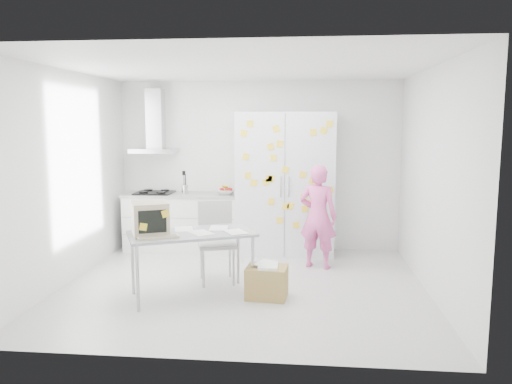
# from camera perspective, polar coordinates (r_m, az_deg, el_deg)

# --- Properties ---
(floor) EXTENTS (4.50, 4.00, 0.02)m
(floor) POSITION_cam_1_polar(r_m,az_deg,el_deg) (6.39, -1.41, -10.77)
(floor) COLOR silver
(floor) RESTS_ON ground
(walls) EXTENTS (4.52, 4.01, 2.70)m
(walls) POSITION_cam_1_polar(r_m,az_deg,el_deg) (6.81, -0.71, 2.10)
(walls) COLOR white
(walls) RESTS_ON ground
(ceiling) EXTENTS (4.50, 4.00, 0.02)m
(ceiling) POSITION_cam_1_polar(r_m,az_deg,el_deg) (6.10, -1.50, 14.14)
(ceiling) COLOR white
(ceiling) RESTS_ON walls
(counter_run) EXTENTS (1.84, 0.63, 1.28)m
(counter_run) POSITION_cam_1_polar(r_m,az_deg,el_deg) (8.11, -8.39, -3.33)
(counter_run) COLOR white
(counter_run) RESTS_ON ground
(range_hood) EXTENTS (0.70, 0.48, 1.01)m
(range_hood) POSITION_cam_1_polar(r_m,az_deg,el_deg) (8.21, -11.45, 7.18)
(range_hood) COLOR silver
(range_hood) RESTS_ON walls
(tall_cabinet) EXTENTS (1.50, 0.68, 2.20)m
(tall_cabinet) POSITION_cam_1_polar(r_m,az_deg,el_deg) (7.75, 3.38, 0.93)
(tall_cabinet) COLOR silver
(tall_cabinet) RESTS_ON ground
(person) EXTENTS (0.61, 0.49, 1.47)m
(person) POSITION_cam_1_polar(r_m,az_deg,el_deg) (7.07, 7.10, -2.80)
(person) COLOR #EA5BA5
(person) RESTS_ON ground
(desk) EXTENTS (1.60, 1.24, 1.14)m
(desk) POSITION_cam_1_polar(r_m,az_deg,el_deg) (5.84, -10.30, -3.79)
(desk) COLOR #91969B
(desk) RESTS_ON ground
(chair) EXTENTS (0.58, 0.58, 1.03)m
(chair) POSITION_cam_1_polar(r_m,az_deg,el_deg) (6.49, -4.58, -5.06)
(chair) COLOR #AFAFAC
(chair) RESTS_ON ground
(cardboard_box) EXTENTS (0.50, 0.41, 0.41)m
(cardboard_box) POSITION_cam_1_polar(r_m,az_deg,el_deg) (5.94, 1.24, -10.19)
(cardboard_box) COLOR #A98B49
(cardboard_box) RESTS_ON ground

